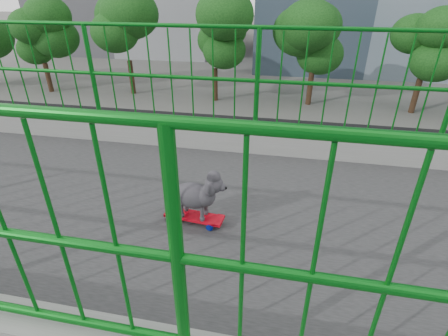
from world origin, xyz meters
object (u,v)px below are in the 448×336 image
poodle (196,194)px  car_5 (425,286)px  car_1 (276,209)px  skateboard (194,217)px

poodle → car_5: poodle is taller
car_1 → car_5: (3.20, 4.71, 0.02)m
car_1 → car_5: car_5 is taller
car_1 → skateboard: bearing=-3.7°
skateboard → car_1: size_ratio=0.12×
skateboard → poodle: size_ratio=1.03×
poodle → car_1: poodle is taller
skateboard → car_1: 11.27m
car_5 → skateboard: bearing=-41.0°
skateboard → car_1: skateboard is taller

